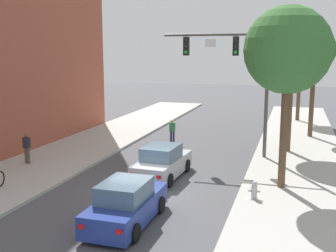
% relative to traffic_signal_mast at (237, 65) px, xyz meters
% --- Properties ---
extents(ground_plane, '(120.00, 120.00, 0.00)m').
position_rel_traffic_signal_mast_xyz_m(ground_plane, '(-2.93, -7.11, -5.31)').
color(ground_plane, '#4C4C51').
extents(sidewalk_left, '(5.00, 60.00, 0.15)m').
position_rel_traffic_signal_mast_xyz_m(sidewalk_left, '(-9.43, -7.11, -5.24)').
color(sidewalk_left, '#B2AFA8').
rests_on(sidewalk_left, ground).
extents(sidewalk_right, '(5.00, 60.00, 0.15)m').
position_rel_traffic_signal_mast_xyz_m(sidewalk_right, '(3.57, -7.11, -5.24)').
color(sidewalk_right, '#B2AFA8').
rests_on(sidewalk_right, ground).
extents(traffic_signal_mast, '(6.00, 0.38, 7.50)m').
position_rel_traffic_signal_mast_xyz_m(traffic_signal_mast, '(0.00, 0.00, 0.00)').
color(traffic_signal_mast, '#514C47').
rests_on(traffic_signal_mast, sidewalk_right).
extents(car_lead_silver, '(2.02, 4.32, 1.60)m').
position_rel_traffic_signal_mast_xyz_m(car_lead_silver, '(-2.81, -4.95, -4.59)').
color(car_lead_silver, '#B7B7BC').
rests_on(car_lead_silver, ground).
extents(car_following_blue, '(1.86, 4.25, 1.60)m').
position_rel_traffic_signal_mast_xyz_m(car_following_blue, '(-2.34, -10.61, -4.59)').
color(car_following_blue, navy).
rests_on(car_following_blue, ground).
extents(pedestrian_sidewalk_left_walker, '(0.36, 0.22, 1.64)m').
position_rel_traffic_signal_mast_xyz_m(pedestrian_sidewalk_left_walker, '(-10.30, -5.11, -4.25)').
color(pedestrian_sidewalk_left_walker, brown).
rests_on(pedestrian_sidewalk_left_walker, sidewalk_left).
extents(pedestrian_crossing_road, '(0.36, 0.22, 1.64)m').
position_rel_traffic_signal_mast_xyz_m(pedestrian_crossing_road, '(-4.45, 2.36, -4.40)').
color(pedestrian_crossing_road, '#232847').
rests_on(pedestrian_crossing_road, ground).
extents(fire_hydrant, '(0.48, 0.24, 0.72)m').
position_rel_traffic_signal_mast_xyz_m(fire_hydrant, '(1.78, -7.04, -4.81)').
color(fire_hydrant, '#B2B2B7').
rests_on(fire_hydrant, sidewalk_right).
extents(street_tree_nearest, '(3.69, 3.69, 7.79)m').
position_rel_traffic_signal_mast_xyz_m(street_tree_nearest, '(2.77, -5.21, 0.75)').
color(street_tree_nearest, brown).
rests_on(street_tree_nearest, sidewalk_right).
extents(street_tree_second, '(3.81, 3.81, 7.63)m').
position_rel_traffic_signal_mast_xyz_m(street_tree_second, '(2.90, 1.89, 0.53)').
color(street_tree_second, brown).
rests_on(street_tree_second, sidewalk_right).
extents(street_tree_third, '(2.81, 2.81, 7.39)m').
position_rel_traffic_signal_mast_xyz_m(street_tree_third, '(4.31, 6.89, 0.74)').
color(street_tree_third, brown).
rests_on(street_tree_third, sidewalk_right).
extents(street_tree_farthest, '(3.16, 3.16, 7.42)m').
position_rel_traffic_signal_mast_xyz_m(street_tree_farthest, '(3.47, 13.90, 0.62)').
color(street_tree_farthest, brown).
rests_on(street_tree_farthest, sidewalk_right).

